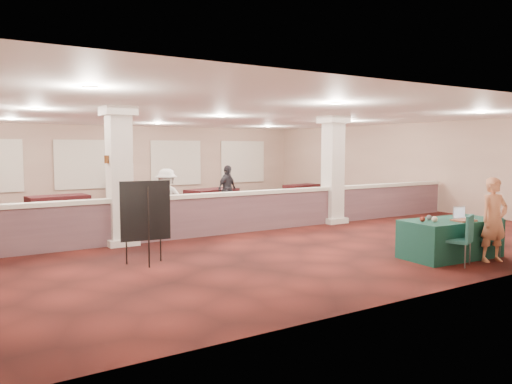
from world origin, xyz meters
TOP-DOWN VIEW (x-y plane):
  - ground at (0.00, 0.00)m, footprint 16.00×16.00m
  - wall_back at (0.00, 8.00)m, footprint 16.00×0.04m
  - wall_front at (0.00, -8.00)m, footprint 16.00×0.04m
  - wall_right at (8.00, 0.00)m, footprint 0.04×16.00m
  - ceiling at (0.00, 0.00)m, footprint 16.00×16.00m
  - partition_wall at (0.00, -1.50)m, footprint 15.60×0.28m
  - column_left at (-3.50, -1.50)m, footprint 0.72×0.72m
  - column_right at (3.00, -1.50)m, footprint 0.72×0.72m
  - sconce_left at (-3.78, -1.50)m, footprint 0.12×0.12m
  - sconce_right at (-3.22, -1.50)m, footprint 0.12×0.12m
  - near_table at (1.83, -6.50)m, footprint 2.12×1.17m
  - conf_chair_main at (2.29, -7.08)m, footprint 0.55×0.55m
  - conf_chair_side at (1.38, -7.09)m, footprint 0.64×0.64m
  - easel_board at (-3.71, -3.77)m, footprint 0.96×0.52m
  - woman at (2.22, -7.20)m, footprint 0.69×0.54m
  - far_table_front_left at (-2.50, 0.44)m, footprint 2.03×1.41m
  - far_table_front_center at (-1.24, 0.30)m, footprint 1.94×1.11m
  - far_table_front_right at (3.63, 1.05)m, footprint 2.08×1.24m
  - far_table_back_left at (-3.85, 3.88)m, footprint 1.91×1.07m
  - far_table_back_center at (1.34, 3.20)m, footprint 2.10×1.42m
  - far_table_back_right at (6.50, 4.55)m, footprint 1.75×1.09m
  - attendee_a at (-1.90, 3.20)m, footprint 0.93×0.82m
  - attendee_b at (-1.73, 0.00)m, footprint 1.10×1.13m
  - attendee_c at (1.50, 2.35)m, footprint 1.08×0.85m
  - attendee_d at (-0.73, 7.00)m, footprint 0.83×0.56m
  - laptop_base at (2.15, -6.58)m, footprint 0.37×0.27m
  - laptop_screen at (2.16, -6.45)m, footprint 0.36×0.04m
  - screen_glow at (2.16, -6.46)m, footprint 0.32×0.03m
  - knitting at (1.87, -6.77)m, footprint 0.45×0.35m
  - yarn_cream at (1.23, -6.56)m, footprint 0.12×0.12m
  - yarn_red at (1.08, -6.39)m, footprint 0.11×0.11m
  - yarn_grey at (1.36, -6.34)m, footprint 0.11×0.11m
  - scissors at (2.51, -6.85)m, footprint 0.13×0.04m

SIDE VIEW (x-z plane):
  - ground at x=0.00m, z-range 0.00..0.00m
  - far_table_back_right at x=6.50m, z-range 0.00..0.66m
  - far_table_back_left at x=-3.85m, z-range 0.00..0.75m
  - far_table_front_left at x=-2.50m, z-range 0.00..0.75m
  - far_table_front_center at x=-1.24m, z-range 0.00..0.75m
  - far_table_back_center at x=1.34m, z-range 0.00..0.78m
  - near_table at x=1.83m, z-range 0.00..0.79m
  - far_table_front_right at x=3.63m, z-range 0.00..0.80m
  - conf_chair_main at x=2.29m, z-range 0.08..0.95m
  - partition_wall at x=0.00m, z-range 0.02..1.12m
  - conf_chair_side at x=1.38m, z-range 0.09..1.07m
  - attendee_d at x=-0.73m, z-range 0.00..1.55m
  - scissors at x=2.51m, z-range 0.79..0.80m
  - laptop_base at x=2.15m, z-range 0.79..0.81m
  - knitting at x=1.87m, z-range 0.79..0.82m
  - attendee_c at x=1.50m, z-range 0.00..1.66m
  - woman at x=2.22m, z-range 0.00..1.68m
  - yarn_red at x=1.08m, z-range 0.79..0.90m
  - yarn_grey at x=1.36m, z-range 0.79..0.90m
  - attendee_b at x=-1.73m, z-range 0.00..1.69m
  - yarn_cream at x=1.23m, z-range 0.79..0.91m
  - attendee_a at x=-1.90m, z-range 0.00..1.70m
  - screen_glow at x=2.16m, z-range 0.81..1.01m
  - laptop_screen at x=2.16m, z-range 0.81..1.05m
  - easel_board at x=-3.71m, z-range 0.22..1.85m
  - wall_back at x=0.00m, z-range 0.00..3.20m
  - wall_front at x=0.00m, z-range 0.00..3.20m
  - wall_right at x=8.00m, z-range 0.00..3.20m
  - column_left at x=-3.50m, z-range 0.04..3.24m
  - column_right at x=3.00m, z-range 0.04..3.24m
  - sconce_left at x=-3.78m, z-range 1.91..2.09m
  - sconce_right at x=-3.22m, z-range 1.91..2.09m
  - ceiling at x=0.00m, z-range 3.19..3.21m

